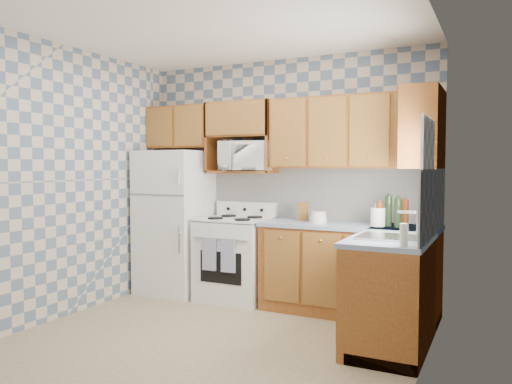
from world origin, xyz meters
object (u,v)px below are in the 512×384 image
at_px(refrigerator, 175,222).
at_px(electric_kettle, 378,217).
at_px(stove_body, 235,260).
at_px(microwave, 247,156).

height_order(refrigerator, electric_kettle, refrigerator).
relative_size(refrigerator, electric_kettle, 9.41).
height_order(stove_body, microwave, microwave).
distance_m(stove_body, electric_kettle, 1.70).
relative_size(refrigerator, microwave, 2.82).
bearing_deg(electric_kettle, microwave, 173.95).
distance_m(stove_body, microwave, 1.17).
bearing_deg(refrigerator, stove_body, 1.78).
xyz_separation_m(stove_body, microwave, (0.09, 0.12, 1.17)).
bearing_deg(refrigerator, electric_kettle, -0.47).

